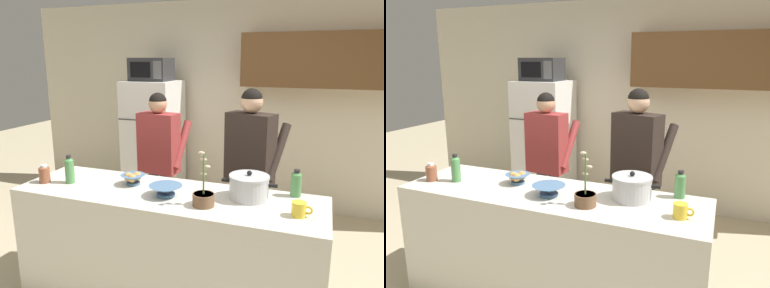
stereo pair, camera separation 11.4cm
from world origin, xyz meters
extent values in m
cube|color=beige|center=(0.00, 2.30, 1.30)|extent=(6.00, 0.12, 2.60)
cube|color=brown|center=(1.20, 2.07, 1.87)|extent=(2.21, 0.34, 0.61)
cube|color=silver|center=(0.00, 0.00, 0.46)|extent=(2.30, 0.68, 0.92)
cube|color=white|center=(-1.01, 1.85, 0.81)|extent=(0.64, 0.64, 1.61)
cube|color=#333333|center=(-1.01, 1.53, 1.16)|extent=(0.63, 0.01, 0.01)
cylinder|color=#B2B2B7|center=(-0.83, 1.50, 0.73)|extent=(0.02, 0.02, 0.73)
cube|color=#2D2D30|center=(-1.01, 1.83, 1.75)|extent=(0.48, 0.36, 0.28)
cube|color=black|center=(-1.07, 1.65, 1.75)|extent=(0.26, 0.01, 0.18)
cube|color=#59595B|center=(-0.84, 1.65, 1.75)|extent=(0.11, 0.01, 0.21)
cylinder|color=#33384C|center=(-0.42, 0.90, 0.38)|extent=(0.11, 0.11, 0.76)
cylinder|color=#33384C|center=(-0.56, 0.91, 0.38)|extent=(0.11, 0.11, 0.76)
cube|color=#993333|center=(-0.49, 0.91, 1.06)|extent=(0.41, 0.24, 0.60)
sphere|color=tan|center=(-0.49, 0.91, 1.45)|extent=(0.18, 0.18, 0.18)
sphere|color=black|center=(-0.49, 0.91, 1.48)|extent=(0.17, 0.17, 0.17)
cylinder|color=#993333|center=(-0.28, 1.01, 1.04)|extent=(0.12, 0.37, 0.47)
cylinder|color=#993333|center=(-0.67, 1.05, 1.04)|extent=(0.12, 0.37, 0.47)
cylinder|color=black|center=(0.53, 0.75, 0.40)|extent=(0.11, 0.11, 0.80)
cylinder|color=black|center=(0.39, 0.80, 0.40)|extent=(0.11, 0.11, 0.80)
cube|color=#2D231E|center=(0.46, 0.78, 1.11)|extent=(0.46, 0.32, 0.63)
sphere|color=#D8A884|center=(0.46, 0.78, 1.53)|extent=(0.19, 0.19, 0.19)
sphere|color=black|center=(0.46, 0.78, 1.55)|extent=(0.18, 0.18, 0.18)
cylinder|color=#2D231E|center=(0.70, 0.82, 1.09)|extent=(0.20, 0.38, 0.49)
cylinder|color=#2D231E|center=(0.30, 0.96, 1.09)|extent=(0.20, 0.38, 0.49)
cylinder|color=silver|center=(0.59, 0.11, 1.00)|extent=(0.28, 0.28, 0.15)
cylinder|color=silver|center=(0.59, 0.11, 1.08)|extent=(0.28, 0.28, 0.02)
sphere|color=black|center=(0.59, 0.11, 1.11)|extent=(0.04, 0.04, 0.04)
cube|color=black|center=(0.42, 0.11, 1.04)|extent=(0.06, 0.02, 0.02)
cube|color=black|center=(0.76, 0.11, 1.04)|extent=(0.06, 0.02, 0.02)
cylinder|color=yellow|center=(0.95, -0.08, 0.97)|extent=(0.09, 0.09, 0.10)
torus|color=yellow|center=(1.00, -0.08, 0.97)|extent=(0.06, 0.01, 0.06)
cylinder|color=#4C7299|center=(-0.32, 0.08, 0.93)|extent=(0.11, 0.11, 0.02)
cone|color=#4C7299|center=(-0.32, 0.08, 0.97)|extent=(0.19, 0.19, 0.06)
sphere|color=tan|center=(-0.35, 0.06, 0.98)|extent=(0.07, 0.07, 0.07)
sphere|color=tan|center=(-0.30, 0.11, 0.98)|extent=(0.07, 0.07, 0.07)
sphere|color=tan|center=(-0.31, 0.05, 0.98)|extent=(0.07, 0.07, 0.07)
cylinder|color=#4C7299|center=(0.02, -0.05, 0.93)|extent=(0.13, 0.13, 0.02)
cone|color=#4C7299|center=(0.02, -0.05, 0.97)|extent=(0.24, 0.24, 0.06)
cylinder|color=#4C8C4C|center=(-0.81, -0.06, 1.01)|extent=(0.07, 0.07, 0.19)
cone|color=#4C8C4C|center=(-0.81, -0.06, 1.12)|extent=(0.07, 0.07, 0.03)
cylinder|color=#262626|center=(-0.81, -0.06, 1.14)|extent=(0.04, 0.04, 0.02)
cylinder|color=brown|center=(-1.01, -0.12, 0.98)|extent=(0.09, 0.09, 0.12)
cone|color=brown|center=(-1.01, -0.12, 1.05)|extent=(0.09, 0.09, 0.02)
cylinder|color=white|center=(-1.01, -0.12, 1.06)|extent=(0.05, 0.05, 0.02)
cylinder|color=#4C8C4C|center=(0.90, 0.27, 1.00)|extent=(0.08, 0.08, 0.16)
cone|color=#4C8C4C|center=(0.90, 0.27, 1.10)|extent=(0.08, 0.08, 0.03)
cylinder|color=#262626|center=(0.90, 0.27, 1.11)|extent=(0.04, 0.04, 0.02)
cylinder|color=brown|center=(0.33, -0.13, 0.96)|extent=(0.15, 0.15, 0.09)
cylinder|color=#38281E|center=(0.33, -0.13, 1.00)|extent=(0.14, 0.14, 0.01)
cylinder|color=#4C7238|center=(0.33, -0.13, 1.16)|extent=(0.01, 0.02, 0.30)
ellipsoid|color=beige|center=(0.33, -0.12, 1.14)|extent=(0.04, 0.03, 0.02)
ellipsoid|color=beige|center=(0.35, -0.11, 1.19)|extent=(0.04, 0.03, 0.02)
ellipsoid|color=beige|center=(0.33, -0.12, 1.24)|extent=(0.04, 0.03, 0.02)
ellipsoid|color=beige|center=(0.32, -0.14, 1.29)|extent=(0.04, 0.03, 0.02)
camera|label=1|loc=(1.05, -2.31, 1.89)|focal=34.09mm
camera|label=2|loc=(1.16, -2.27, 1.89)|focal=34.09mm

